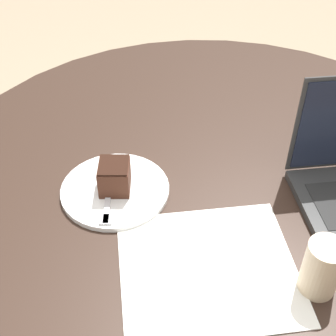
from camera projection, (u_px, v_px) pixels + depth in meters
dining_table at (215, 207)px, 1.17m from camera, size 1.39×1.39×0.75m
paper_document at (208, 268)px, 0.89m from camera, size 0.37×0.34×0.00m
plate at (115, 189)px, 1.04m from camera, size 0.24×0.24×0.01m
cake_slice at (114, 175)px, 1.02m from camera, size 0.08×0.09×0.07m
fork at (108, 201)px, 1.00m from camera, size 0.06×0.17×0.00m
coffee_glass at (322, 268)px, 0.82m from camera, size 0.07×0.07×0.11m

